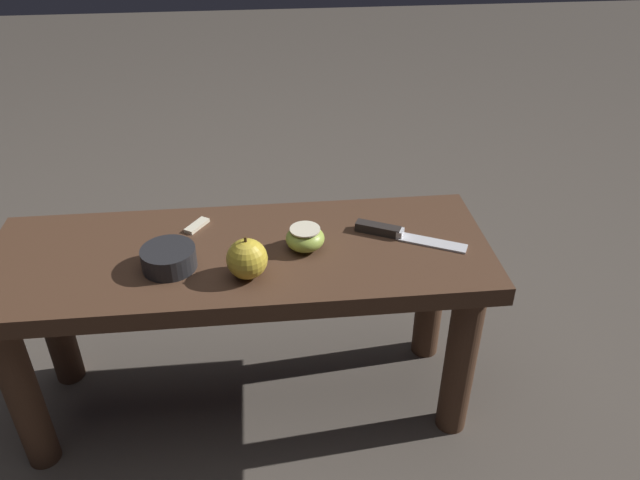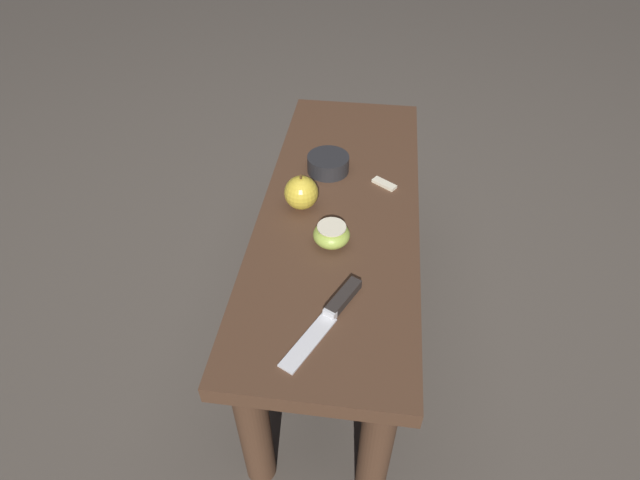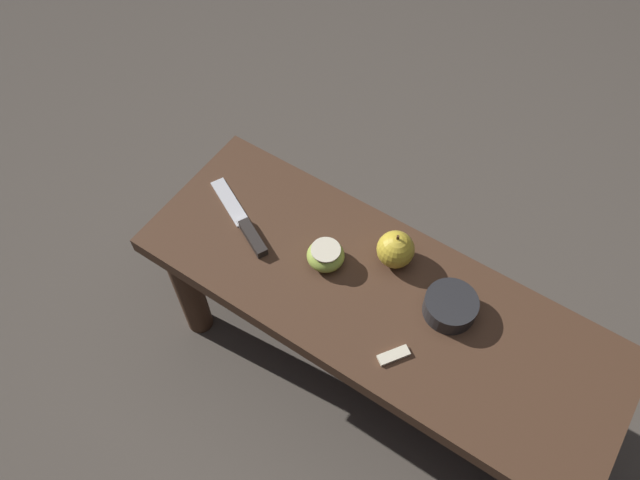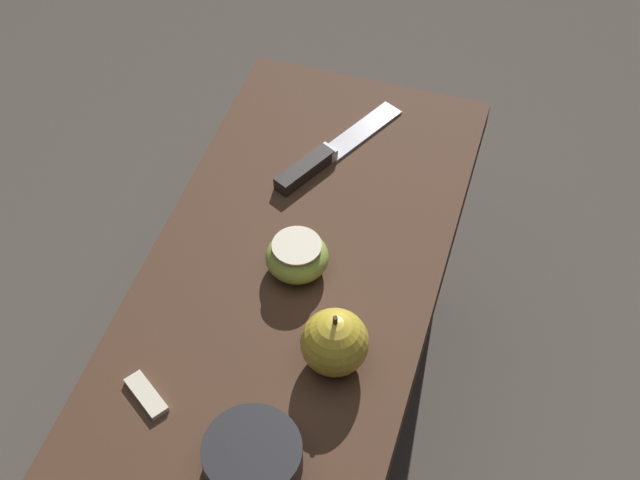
# 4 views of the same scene
# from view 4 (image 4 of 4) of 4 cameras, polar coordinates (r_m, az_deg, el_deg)

# --- Properties ---
(wooden_bench) EXTENTS (1.03, 0.37, 0.43)m
(wooden_bench) POSITION_cam_4_polar(r_m,az_deg,el_deg) (1.14, -3.78, -9.60)
(wooden_bench) COLOR #472D1E
(wooden_bench) RESTS_ON ground_plane
(knife) EXTENTS (0.22, 0.13, 0.02)m
(knife) POSITION_cam_4_polar(r_m,az_deg,el_deg) (1.25, 0.11, 5.26)
(knife) COLOR silver
(knife) RESTS_ON wooden_bench
(apple_whole) EXTENTS (0.08, 0.08, 0.09)m
(apple_whole) POSITION_cam_4_polar(r_m,az_deg,el_deg) (1.02, 0.95, -6.57)
(apple_whole) COLOR gold
(apple_whole) RESTS_ON wooden_bench
(apple_cut) EXTENTS (0.08, 0.08, 0.05)m
(apple_cut) POSITION_cam_4_polar(r_m,az_deg,el_deg) (1.11, -1.48, -1.06)
(apple_cut) COLOR #9EB747
(apple_cut) RESTS_ON wooden_bench
(apple_slice_near_knife) EXTENTS (0.05, 0.06, 0.01)m
(apple_slice_near_knife) POSITION_cam_4_polar(r_m,az_deg,el_deg) (1.04, -11.06, -9.71)
(apple_slice_near_knife) COLOR beige
(apple_slice_near_knife) RESTS_ON wooden_bench
(bowl) EXTENTS (0.11, 0.11, 0.04)m
(bowl) POSITION_cam_4_polar(r_m,az_deg,el_deg) (0.97, -4.33, -13.71)
(bowl) COLOR #232326
(bowl) RESTS_ON wooden_bench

